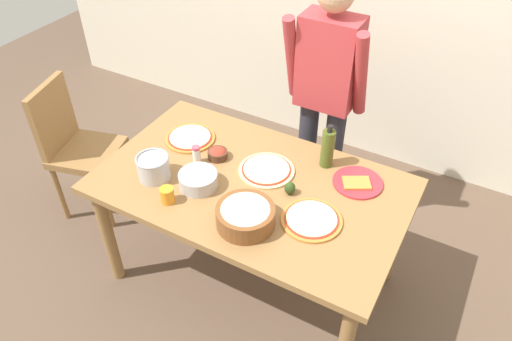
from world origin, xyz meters
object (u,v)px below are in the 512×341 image
person_cook (326,91)px  pizza_second_cooked (190,138)px  pizza_cooked_on_tray (312,219)px  popcorn_bowl (245,215)px  avocado (290,188)px  cup_orange (167,195)px  dining_table (251,196)px  salt_shaker (196,155)px  small_sauce_bowl (218,153)px  olive_oil_bottle (328,148)px  mixing_bowl_steel (198,180)px  pizza_raw_on_board (266,170)px  plate_with_slice (357,183)px  steel_pot (153,167)px  chair_wooden_left (75,143)px

person_cook → pizza_second_cooked: bearing=-134.5°
pizza_cooked_on_tray → popcorn_bowl: size_ratio=1.06×
popcorn_bowl → avocado: popcorn_bowl is taller
cup_orange → pizza_cooked_on_tray: bearing=18.3°
dining_table → salt_shaker: bearing=178.8°
avocado → salt_shaker: bearing=-177.9°
avocado → small_sauce_bowl: bearing=171.8°
olive_oil_bottle → mixing_bowl_steel: bearing=-136.5°
pizza_cooked_on_tray → olive_oil_bottle: olive_oil_bottle is taller
pizza_raw_on_board → mixing_bowl_steel: 0.37m
mixing_bowl_steel → salt_shaker: size_ratio=1.89×
plate_with_slice → small_sauce_bowl: 0.77m
plate_with_slice → popcorn_bowl: (-0.36, -0.53, 0.05)m
olive_oil_bottle → pizza_cooked_on_tray: bearing=-76.0°
steel_pot → avocado: (0.68, 0.23, -0.03)m
olive_oil_bottle → steel_pot: size_ratio=1.48×
pizza_second_cooked → popcorn_bowl: bearing=-34.7°
olive_oil_bottle → pizza_second_cooked: bearing=-167.9°
mixing_bowl_steel → steel_pot: (-0.24, -0.05, 0.03)m
dining_table → pizza_raw_on_board: bearing=79.4°
plate_with_slice → mixing_bowl_steel: size_ratio=1.30×
mixing_bowl_steel → avocado: mixing_bowl_steel is taller
pizza_raw_on_board → plate_with_slice: size_ratio=1.16×
small_sauce_bowl → pizza_raw_on_board: bearing=5.2°
popcorn_bowl → avocado: size_ratio=4.00×
pizza_second_cooked → avocado: bearing=-10.8°
steel_pot → pizza_second_cooked: bearing=94.7°
dining_table → mixing_bowl_steel: (-0.23, -0.15, 0.13)m
pizza_raw_on_board → avocado: bearing=-27.2°
chair_wooden_left → mixing_bowl_steel: size_ratio=4.75×
olive_oil_bottle → steel_pot: (-0.75, -0.53, -0.05)m
person_cook → pizza_cooked_on_tray: (0.30, -0.85, -0.17)m
pizza_raw_on_board → popcorn_bowl: popcorn_bowl is taller
person_cook → olive_oil_bottle: size_ratio=6.33×
plate_with_slice → salt_shaker: (-0.83, -0.26, 0.04)m
pizza_cooked_on_tray → popcorn_bowl: popcorn_bowl is taller
plate_with_slice → salt_shaker: bearing=-162.7°
pizza_cooked_on_tray → cup_orange: cup_orange is taller
dining_table → cup_orange: cup_orange is taller
dining_table → steel_pot: 0.54m
mixing_bowl_steel → dining_table: bearing=33.3°
pizza_raw_on_board → cup_orange: 0.55m
chair_wooden_left → olive_oil_bottle: size_ratio=3.71×
popcorn_bowl → avocado: 0.31m
dining_table → cup_orange: size_ratio=18.82×
mixing_bowl_steel → avocado: 0.47m
dining_table → chair_wooden_left: (-1.32, 0.00, -0.13)m
salt_shaker → pizza_raw_on_board: bearing=17.5°
person_cook → steel_pot: (-0.55, -0.96, -0.11)m
pizza_cooked_on_tray → avocado: 0.22m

